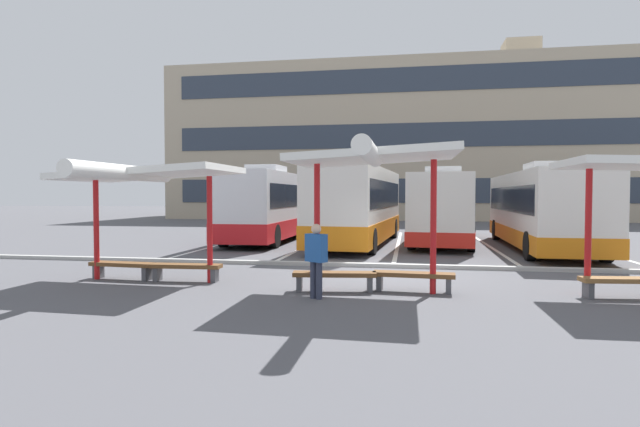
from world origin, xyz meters
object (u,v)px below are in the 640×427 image
(bench_1, at_px, (186,268))
(coach_bus_0, at_px, (275,206))
(waiting_passenger_0, at_px, (316,256))
(waiting_shelter_1, at_px, (373,160))
(coach_bus_1, at_px, (359,206))
(waiting_shelter_0, at_px, (146,176))
(bench_4, at_px, (620,283))
(coach_bus_2, at_px, (445,208))
(bench_0, at_px, (122,266))
(coach_bus_3, at_px, (541,210))
(bench_2, at_px, (334,277))
(bench_3, at_px, (414,277))

(bench_1, bearing_deg, coach_bus_0, 94.52)
(waiting_passenger_0, bearing_deg, waiting_shelter_1, 31.93)
(coach_bus_1, height_order, waiting_passenger_0, coach_bus_1)
(waiting_shelter_0, xyz_separation_m, bench_4, (11.05, -0.10, -2.38))
(bench_1, bearing_deg, bench_4, -2.45)
(coach_bus_0, distance_m, bench_4, 17.16)
(coach_bus_2, bearing_deg, coach_bus_0, 178.59)
(coach_bus_0, distance_m, bench_0, 12.62)
(waiting_shelter_1, height_order, waiting_passenger_0, waiting_shelter_1)
(coach_bus_3, relative_size, bench_0, 6.37)
(coach_bus_1, xyz_separation_m, bench_1, (-3.43, -10.63, -1.38))
(coach_bus_0, bearing_deg, waiting_shelter_1, -66.40)
(coach_bus_0, relative_size, bench_0, 6.42)
(coach_bus_2, xyz_separation_m, bench_1, (-7.30, -12.35, -1.27))
(bench_2, distance_m, bench_4, 6.18)
(waiting_shelter_1, xyz_separation_m, waiting_passenger_0, (-1.17, -0.73, -2.09))
(coach_bus_0, bearing_deg, bench_3, -62.52)
(bench_1, bearing_deg, bench_3, -4.32)
(coach_bus_0, height_order, waiting_shelter_1, coach_bus_0)
(bench_2, distance_m, bench_3, 1.82)
(waiting_shelter_0, distance_m, waiting_passenger_0, 5.09)
(coach_bus_1, relative_size, coach_bus_2, 1.00)
(bench_1, bearing_deg, waiting_shelter_1, -9.95)
(bench_4, bearing_deg, waiting_shelter_0, 179.47)
(coach_bus_0, bearing_deg, waiting_shelter_0, -89.59)
(coach_bus_2, bearing_deg, waiting_passenger_0, -104.50)
(coach_bus_1, distance_m, waiting_shelter_1, 11.64)
(coach_bus_0, height_order, bench_4, coach_bus_0)
(coach_bus_2, distance_m, bench_2, 13.52)
(coach_bus_0, xyz_separation_m, bench_0, (-0.81, -12.53, -1.33))
(bench_0, height_order, waiting_passenger_0, waiting_passenger_0)
(waiting_shelter_1, relative_size, bench_3, 2.51)
(waiting_shelter_1, bearing_deg, coach_bus_3, 60.44)
(waiting_shelter_0, height_order, bench_2, waiting_shelter_0)
(bench_0, height_order, waiting_shelter_1, waiting_shelter_1)
(bench_1, xyz_separation_m, waiting_passenger_0, (3.70, -1.58, 0.58))
(bench_4, xyz_separation_m, waiting_passenger_0, (-6.45, -1.15, 0.59))
(coach_bus_2, height_order, coach_bus_3, coach_bus_3)
(bench_0, bearing_deg, waiting_shelter_1, -7.56)
(coach_bus_1, bearing_deg, coach_bus_0, 156.46)
(waiting_shelter_0, xyz_separation_m, bench_0, (-0.90, 0.36, -2.38))
(coach_bus_3, xyz_separation_m, waiting_shelter_1, (-6.12, -10.79, 1.40))
(coach_bus_0, height_order, waiting_shelter_0, coach_bus_0)
(coach_bus_1, height_order, bench_2, coach_bus_1)
(coach_bus_2, height_order, waiting_passenger_0, coach_bus_2)
(coach_bus_3, height_order, bench_1, coach_bus_3)
(coach_bus_0, xyz_separation_m, coach_bus_3, (11.98, -2.62, -0.06))
(coach_bus_1, distance_m, bench_0, 11.90)
(coach_bus_3, bearing_deg, bench_4, -94.63)
(coach_bus_0, distance_m, waiting_shelter_1, 14.70)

